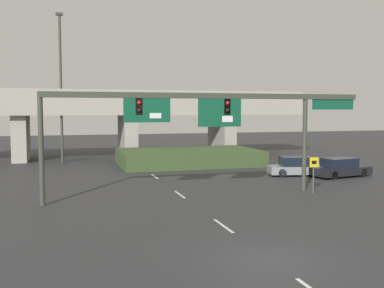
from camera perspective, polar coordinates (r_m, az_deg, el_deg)
The scene contains 9 objects.
ground_plane at distance 16.20m, azimuth 9.74°, elevation -14.14°, with size 160.00×160.00×0.00m, color #2D2D30.
lane_markings at distance 31.02m, azimuth -3.35°, elevation -5.14°, with size 0.14×40.71×0.01m.
signal_gantry at distance 26.27m, azimuth 1.59°, elevation 4.17°, with size 19.41×0.44×6.10m.
speed_limit_sign at distance 28.53m, azimuth 15.20°, elevation -3.12°, with size 0.60×0.11×2.26m.
highway_light_pole_near at distance 45.33m, azimuth -16.32°, elevation 7.25°, with size 0.70×0.36×14.33m.
overpass_bridge at distance 48.78m, azimuth -8.21°, elevation 3.99°, with size 38.08×7.31×7.13m.
grass_embankment at distance 41.87m, azimuth -0.43°, elevation -1.68°, with size 12.76×7.60×1.41m.
parked_sedan_near_right at distance 35.98m, azimuth 13.18°, elevation -2.84°, with size 4.81×2.78×1.48m.
parked_sedan_mid_right at distance 36.20m, azimuth 18.35°, elevation -2.92°, with size 4.98×2.60×1.45m.
Camera 1 is at (-6.77, -13.80, 5.13)m, focal length 42.00 mm.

